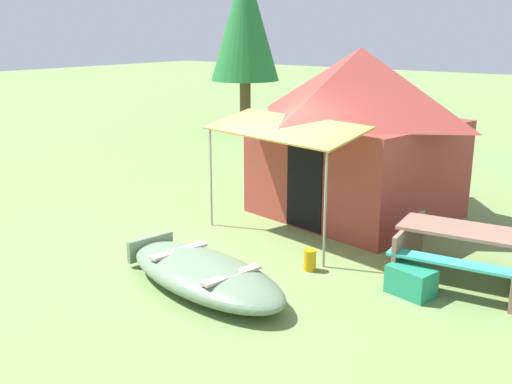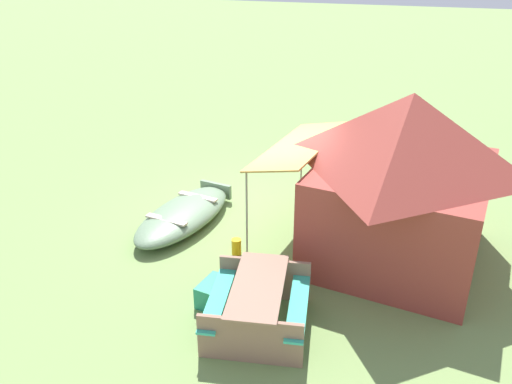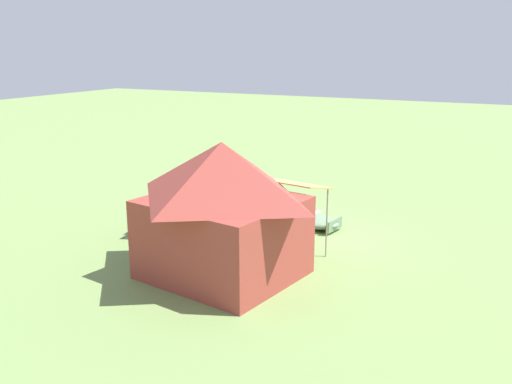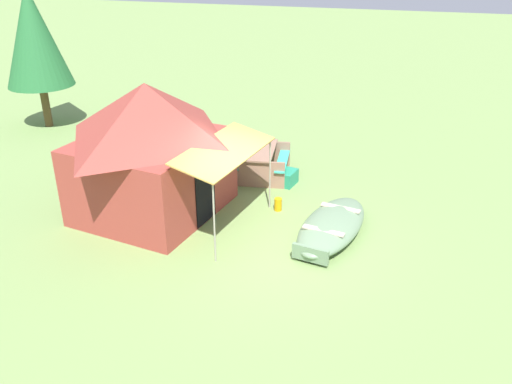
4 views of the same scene
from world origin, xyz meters
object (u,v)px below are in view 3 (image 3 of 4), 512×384
at_px(beached_rowboat, 295,217).
at_px(canvas_cabin_tent, 223,208).
at_px(picnic_table, 173,218).
at_px(fuel_can, 249,229).
at_px(cooler_box, 201,221).

height_order(beached_rowboat, canvas_cabin_tent, canvas_cabin_tent).
height_order(canvas_cabin_tent, picnic_table, canvas_cabin_tent).
height_order(beached_rowboat, fuel_can, beached_rowboat).
distance_m(cooler_box, fuel_can, 1.45).
height_order(beached_rowboat, cooler_box, beached_rowboat).
xyz_separation_m(beached_rowboat, cooler_box, (2.21, 1.48, -0.03)).
distance_m(canvas_cabin_tent, cooler_box, 3.69).
xyz_separation_m(canvas_cabin_tent, cooler_box, (2.23, -2.60, -1.36)).
xyz_separation_m(picnic_table, cooler_box, (-0.35, -0.82, -0.28)).
distance_m(canvas_cabin_tent, picnic_table, 3.32).
bearing_deg(picnic_table, canvas_cabin_tent, 145.43).
height_order(picnic_table, fuel_can, picnic_table).
xyz_separation_m(canvas_cabin_tent, fuel_can, (0.79, -2.72, -1.39)).
bearing_deg(cooler_box, picnic_table, 66.87).
distance_m(beached_rowboat, canvas_cabin_tent, 4.29).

